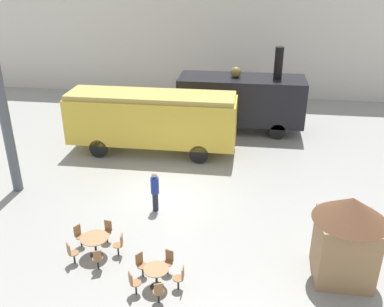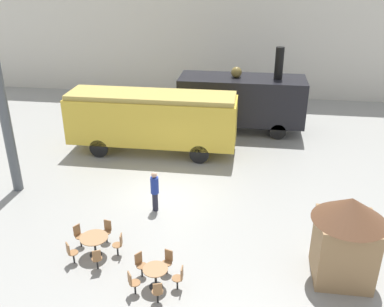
# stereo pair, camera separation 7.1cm
# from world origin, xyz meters

# --- Properties ---
(ground_plane) EXTENTS (80.00, 80.00, 0.00)m
(ground_plane) POSITION_xyz_m (0.00, 0.00, 0.00)
(ground_plane) COLOR gray
(backdrop_wall) EXTENTS (44.00, 0.15, 9.00)m
(backdrop_wall) POSITION_xyz_m (0.00, 15.50, 4.50)
(backdrop_wall) COLOR beige
(backdrop_wall) RESTS_ON ground_plane
(steam_locomotive) EXTENTS (7.44, 2.71, 5.10)m
(steam_locomotive) POSITION_xyz_m (3.00, 8.43, 1.96)
(steam_locomotive) COLOR black
(steam_locomotive) RESTS_ON ground_plane
(passenger_coach_vintage) EXTENTS (8.92, 2.40, 3.30)m
(passenger_coach_vintage) POSITION_xyz_m (-1.60, 4.44, 1.95)
(passenger_coach_vintage) COLOR gold
(passenger_coach_vintage) RESTS_ON ground_plane
(cafe_table_near) EXTENTS (0.81, 0.81, 0.73)m
(cafe_table_near) POSITION_xyz_m (0.85, -5.95, 0.56)
(cafe_table_near) COLOR black
(cafe_table_near) RESTS_ON ground_plane
(cafe_table_mid) EXTENTS (0.99, 0.99, 0.76)m
(cafe_table_mid) POSITION_xyz_m (-1.64, -4.65, 0.62)
(cafe_table_mid) COLOR black
(cafe_table_mid) RESTS_ON ground_plane
(cafe_chair_0) EXTENTS (0.36, 0.36, 0.87)m
(cafe_chair_0) POSITION_xyz_m (1.63, -5.96, 0.51)
(cafe_chair_0) COLOR black
(cafe_chair_0) RESTS_ON ground_plane
(cafe_chair_1) EXTENTS (0.37, 0.39, 0.87)m
(cafe_chair_1) POSITION_xyz_m (1.10, -5.22, 0.51)
(cafe_chair_1) COLOR black
(cafe_chair_1) RESTS_ON ground_plane
(cafe_chair_2) EXTENTS (0.40, 0.40, 0.87)m
(cafe_chair_2) POSITION_xyz_m (0.23, -5.48, 0.51)
(cafe_chair_2) COLOR black
(cafe_chair_2) RESTS_ON ground_plane
(cafe_chair_3) EXTENTS (0.40, 0.40, 0.87)m
(cafe_chair_3) POSITION_xyz_m (0.22, -6.40, 0.51)
(cafe_chair_3) COLOR black
(cafe_chair_3) RESTS_ON ground_plane
(cafe_chair_4) EXTENTS (0.37, 0.39, 0.87)m
(cafe_chair_4) POSITION_xyz_m (1.08, -6.69, 0.51)
(cafe_chair_4) COLOR black
(cafe_chair_4) RESTS_ON ground_plane
(cafe_chair_5) EXTENTS (0.37, 0.36, 0.87)m
(cafe_chair_5) POSITION_xyz_m (-0.78, -4.55, 0.51)
(cafe_chair_5) COLOR black
(cafe_chair_5) RESTS_ON ground_plane
(cafe_chair_6) EXTENTS (0.36, 0.38, 0.87)m
(cafe_chair_6) POSITION_xyz_m (-1.47, -3.80, 0.51)
(cafe_chair_6) COLOR black
(cafe_chair_6) RESTS_ON ground_plane
(cafe_chair_7) EXTENTS (0.40, 0.39, 0.87)m
(cafe_chair_7) POSITION_xyz_m (-2.40, -4.23, 0.51)
(cafe_chair_7) COLOR black
(cafe_chair_7) RESTS_ON ground_plane
(cafe_chair_8) EXTENTS (0.40, 0.40, 0.87)m
(cafe_chair_8) POSITION_xyz_m (-2.28, -5.24, 0.51)
(cafe_chair_8) COLOR black
(cafe_chair_8) RESTS_ON ground_plane
(cafe_chair_9) EXTENTS (0.38, 0.40, 0.87)m
(cafe_chair_9) POSITION_xyz_m (-1.27, -5.44, 0.51)
(cafe_chair_9) COLOR black
(cafe_chair_9) RESTS_ON ground_plane
(visitor_person) EXTENTS (0.34, 0.34, 1.78)m
(visitor_person) POSITION_xyz_m (-0.17, -1.42, 0.98)
(visitor_person) COLOR #262633
(visitor_person) RESTS_ON ground_plane
(ticket_kiosk) EXTENTS (2.34, 2.34, 3.00)m
(ticket_kiosk) POSITION_xyz_m (6.80, -4.58, 1.67)
(ticket_kiosk) COLOR #99754C
(ticket_kiosk) RESTS_ON ground_plane
(support_pillar) EXTENTS (0.44, 0.44, 8.00)m
(support_pillar) POSITION_xyz_m (-6.80, -0.55, 4.00)
(support_pillar) COLOR #4C5156
(support_pillar) RESTS_ON ground_plane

